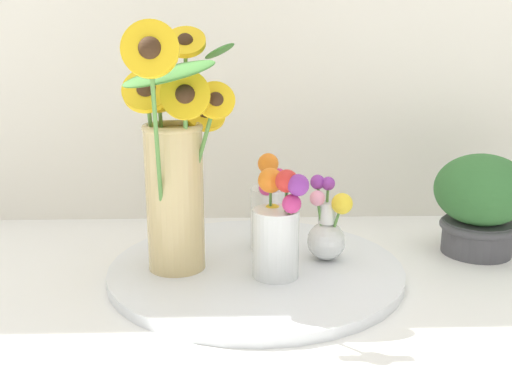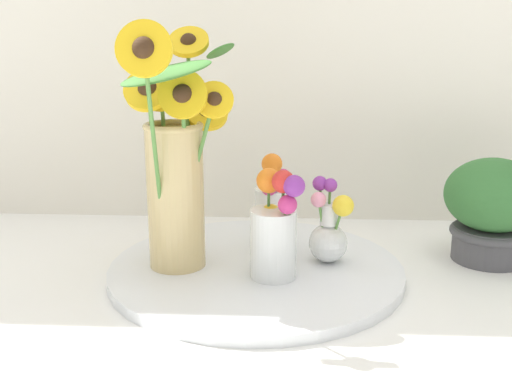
{
  "view_description": "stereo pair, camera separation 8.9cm",
  "coord_description": "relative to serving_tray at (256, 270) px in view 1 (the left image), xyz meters",
  "views": [
    {
      "loc": [
        -0.07,
        -0.92,
        0.43
      ],
      "look_at": [
        -0.04,
        0.1,
        0.16
      ],
      "focal_mm": 42.0,
      "sensor_mm": 36.0,
      "label": 1
    },
    {
      "loc": [
        0.02,
        -0.92,
        0.43
      ],
      "look_at": [
        -0.04,
        0.1,
        0.16
      ],
      "focal_mm": 42.0,
      "sensor_mm": 36.0,
      "label": 2
    }
  ],
  "objects": [
    {
      "name": "ground_plane",
      "position": [
        0.04,
        -0.1,
        -0.01
      ],
      "size": [
        6.0,
        6.0,
        0.0
      ],
      "primitive_type": "plane",
      "color": "white"
    },
    {
      "name": "potted_plant",
      "position": [
        0.45,
        0.1,
        0.1
      ],
      "size": [
        0.18,
        0.18,
        0.2
      ],
      "color": "#4C4C51",
      "rests_on": "ground_plane"
    },
    {
      "name": "vase_bulb_right",
      "position": [
        0.13,
        0.02,
        0.07
      ],
      "size": [
        0.08,
        0.08,
        0.16
      ],
      "color": "white",
      "rests_on": "serving_tray"
    },
    {
      "name": "vase_small_center",
      "position": [
        0.03,
        -0.05,
        0.09
      ],
      "size": [
        0.09,
        0.09,
        0.19
      ],
      "color": "white",
      "rests_on": "serving_tray"
    },
    {
      "name": "serving_tray",
      "position": [
        0.0,
        0.0,
        0.0
      ],
      "size": [
        0.54,
        0.54,
        0.02
      ],
      "color": "silver",
      "rests_on": "ground_plane"
    },
    {
      "name": "vase_small_back",
      "position": [
        0.03,
        0.09,
        0.09
      ],
      "size": [
        0.07,
        0.08,
        0.19
      ],
      "color": "white",
      "rests_on": "serving_tray"
    },
    {
      "name": "mason_jar_sunflowers",
      "position": [
        -0.14,
        -0.01,
        0.19
      ],
      "size": [
        0.2,
        0.25,
        0.43
      ],
      "color": "#D1B77A",
      "rests_on": "serving_tray"
    }
  ]
}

